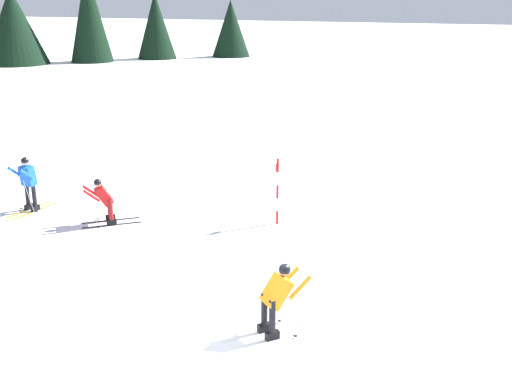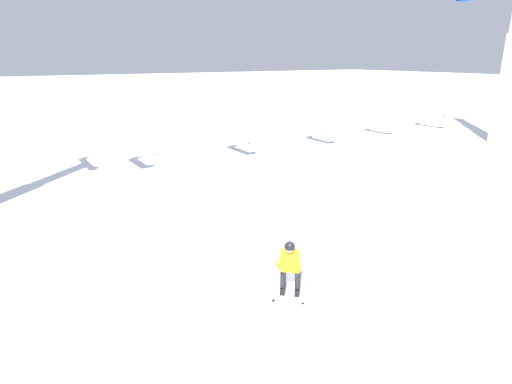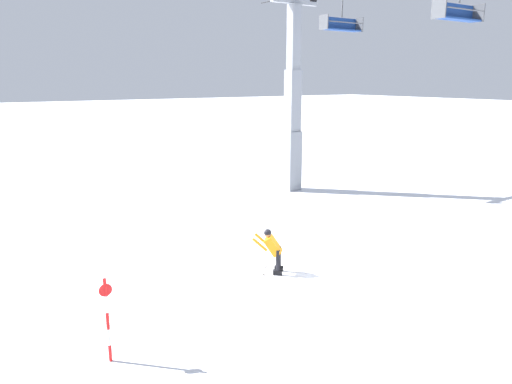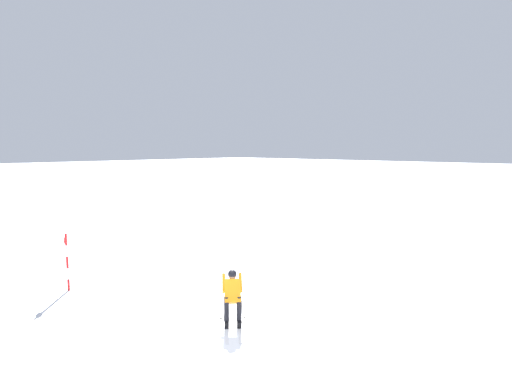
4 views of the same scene
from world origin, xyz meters
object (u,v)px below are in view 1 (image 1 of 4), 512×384
object	(u,v)px
skier_carving_main	(277,295)
trail_marker_pole	(277,189)
skier_distant_uphill	(28,180)
skier_distant_downhill	(104,198)

from	to	relation	value
skier_carving_main	trail_marker_pole	distance (m)	6.07
trail_marker_pole	skier_distant_uphill	distance (m)	7.50
trail_marker_pole	skier_distant_downhill	bearing A→B (deg)	21.19
trail_marker_pole	skier_carving_main	bearing A→B (deg)	109.27
skier_carving_main	trail_marker_pole	world-z (taller)	trail_marker_pole
skier_distant_downhill	skier_carving_main	bearing A→B (deg)	149.00
skier_carving_main	skier_distant_downhill	xyz separation A→B (m)	(6.58, -3.96, -0.07)
skier_carving_main	skier_distant_downhill	world-z (taller)	skier_carving_main
skier_distant_uphill	skier_distant_downhill	xyz separation A→B (m)	(-2.74, 0.11, -0.22)
trail_marker_pole	skier_distant_downhill	size ratio (longest dim) A/B	1.21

